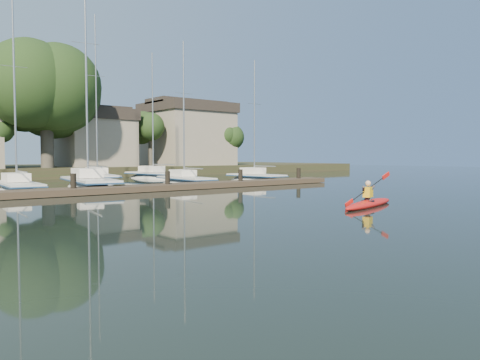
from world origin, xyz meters
TOP-DOWN VIEW (x-y plane):
  - ground at (0.00, 0.00)m, footprint 160.00×160.00m
  - kayak at (4.71, 0.05)m, footprint 4.93×1.91m
  - dock at (0.00, 14.00)m, footprint 34.00×2.00m
  - sailboat_1 at (-4.81, 18.42)m, footprint 2.48×8.08m
  - sailboat_2 at (-0.34, 18.54)m, footprint 3.83×10.24m
  - sailboat_3 at (6.98, 18.13)m, footprint 2.44×7.54m
  - sailboat_4 at (14.12, 18.16)m, footprint 2.32×6.87m
  - sailboat_6 at (3.73, 26.91)m, footprint 3.71×9.91m
  - sailboat_7 at (9.36, 27.18)m, footprint 3.54×8.37m
  - shore at (1.61, 40.29)m, footprint 90.00×25.25m

SIDE VIEW (x-z plane):
  - sailboat_2 at x=-0.34m, z-range -8.49..8.07m
  - sailboat_7 at x=9.36m, z-range -6.74..6.35m
  - sailboat_4 at x=14.12m, z-range -5.95..5.58m
  - sailboat_6 at x=3.73m, z-range -7.89..7.54m
  - sailboat_3 at x=6.98m, z-range -6.17..5.81m
  - sailboat_1 at x=-4.81m, z-range -6.69..6.34m
  - ground at x=0.00m, z-range 0.00..0.00m
  - kayak at x=4.71m, z-range -0.60..0.98m
  - dock at x=0.00m, z-range -0.70..1.10m
  - shore at x=1.61m, z-range -3.15..9.60m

